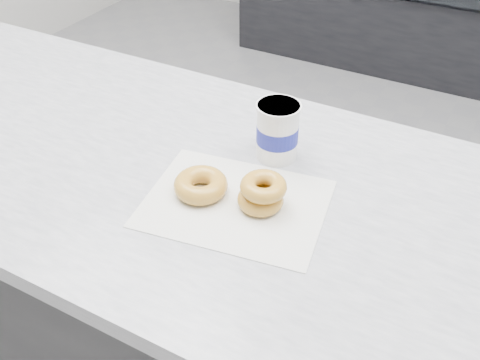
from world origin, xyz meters
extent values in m
plane|color=gray|center=(0.00, 0.00, 0.00)|extent=(5.00, 5.00, 0.00)
cube|color=#333335|center=(0.00, -0.60, 0.43)|extent=(3.00, 0.70, 0.86)
cube|color=silver|center=(0.00, -0.60, 0.88)|extent=(3.06, 0.76, 0.04)
cube|color=black|center=(0.00, 2.10, 0.25)|extent=(2.40, 0.70, 0.50)
cube|color=silver|center=(0.08, -0.65, 0.90)|extent=(0.38, 0.31, 0.00)
torus|color=gold|center=(0.01, -0.65, 0.92)|extent=(0.11, 0.11, 0.04)
torus|color=gold|center=(0.13, -0.64, 0.92)|extent=(0.09, 0.09, 0.03)
torus|color=gold|center=(0.13, -0.63, 0.95)|extent=(0.12, 0.12, 0.03)
cylinder|color=white|center=(0.08, -0.47, 0.96)|extent=(0.11, 0.11, 0.12)
cylinder|color=white|center=(0.08, -0.47, 1.02)|extent=(0.09, 0.09, 0.01)
cylinder|color=navy|center=(0.08, -0.47, 0.96)|extent=(0.11, 0.11, 0.04)
camera|label=1|loc=(0.46, -1.33, 1.57)|focal=40.00mm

